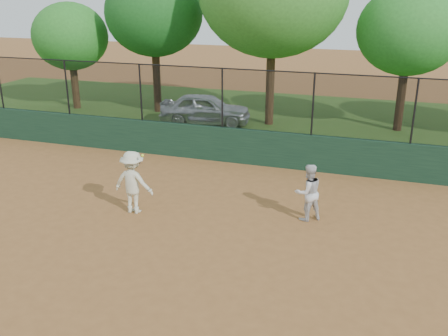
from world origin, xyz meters
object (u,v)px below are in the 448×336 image
(parked_car, at_px, (205,109))
(player_main, at_px, (133,182))
(player_second, at_px, (308,192))
(tree_1, at_px, (154,13))
(tree_3, at_px, (409,31))
(tree_0, at_px, (70,37))

(parked_car, height_order, player_main, player_main)
(player_second, bearing_deg, tree_1, -84.88)
(tree_1, xyz_separation_m, tree_3, (10.97, 0.06, -0.50))
(tree_0, distance_m, tree_3, 15.13)
(tree_3, bearing_deg, player_second, -103.00)
(parked_car, xyz_separation_m, tree_1, (-2.96, 1.46, 3.86))
(player_main, height_order, tree_1, tree_1)
(tree_0, distance_m, tree_1, 4.31)
(tree_0, xyz_separation_m, tree_1, (4.13, 0.60, 1.09))
(player_second, relative_size, tree_3, 0.26)
(tree_0, bearing_deg, tree_1, 8.25)
(tree_1, bearing_deg, tree_0, -171.75)
(parked_car, relative_size, player_second, 2.60)
(player_second, xyz_separation_m, player_main, (-4.44, -0.98, 0.10))
(parked_car, xyz_separation_m, player_second, (5.77, -8.16, 0.09))
(parked_car, distance_m, tree_1, 5.08)
(player_second, height_order, tree_1, tree_1)
(player_main, distance_m, tree_1, 12.02)
(tree_0, relative_size, tree_1, 0.78)
(parked_car, bearing_deg, player_second, -153.85)
(parked_car, relative_size, player_main, 2.26)
(player_second, height_order, player_main, player_main)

